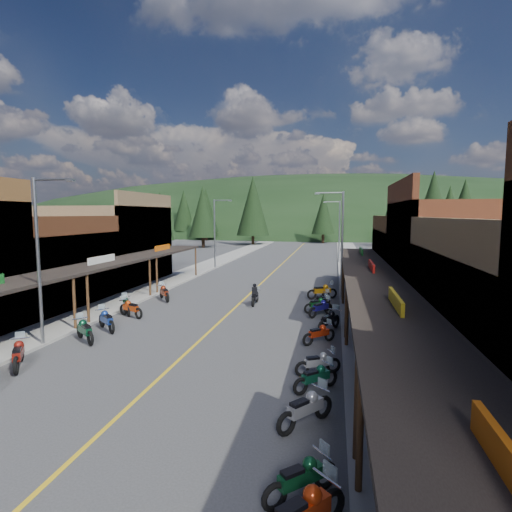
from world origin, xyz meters
The scene contains 44 objects.
ground centered at (0.00, 0.00, 0.00)m, with size 220.00×220.00×0.00m, color #38383A.
centerline centered at (0.00, 20.00, 0.01)m, with size 0.15×90.00×0.01m, color gold.
sidewalk_west centered at (-8.70, 20.00, 0.07)m, with size 3.40×94.00×0.15m, color gray.
sidewalk_east centered at (8.70, 20.00, 0.07)m, with size 3.40×94.00×0.15m, color gray.
shop_west_2 centered at (-13.75, 1.70, 2.53)m, with size 10.90×9.00×6.20m.
shop_west_3 centered at (-13.78, 11.30, 3.52)m, with size 10.90×10.20×8.20m.
shop_east_2 centered at (13.78, 1.70, 3.52)m, with size 10.90×9.00×8.20m.
shop_east_3 centered at (13.75, 11.30, 2.53)m, with size 10.90×10.20×6.20m.
streetlight_0 centered at (-6.95, -6.00, 4.46)m, with size 2.16×0.18×8.00m.
streetlight_1 centered at (-6.95, 22.00, 4.46)m, with size 2.16×0.18×8.00m.
streetlight_2 centered at (6.95, 8.00, 4.46)m, with size 2.16×0.18×8.00m.
streetlight_3 centered at (6.95, 30.00, 4.46)m, with size 2.16×0.18×8.00m.
ridge_hill centered at (0.00, 135.00, 0.00)m, with size 310.00×140.00×60.00m, color black.
pine_0 centered at (-40.00, 62.00, 6.48)m, with size 5.04×5.04×11.00m.
pine_1 centered at (-24.00, 70.00, 7.24)m, with size 5.88×5.88×12.50m.
pine_2 centered at (-10.00, 58.00, 7.99)m, with size 6.72×6.72×14.00m.
pine_3 centered at (4.00, 66.00, 6.48)m, with size 5.04×5.04×11.00m.
pine_4 centered at (18.00, 60.00, 7.24)m, with size 5.88×5.88×12.50m.
pine_5 centered at (34.00, 72.00, 7.99)m, with size 6.72×6.72×14.00m.
pine_7 centered at (-32.00, 76.00, 7.24)m, with size 5.88×5.88×12.50m.
pine_8 centered at (-22.00, 40.00, 5.98)m, with size 4.48×4.48×10.00m.
pine_9 centered at (24.00, 45.00, 6.38)m, with size 4.93×4.93×10.80m.
pine_10 centered at (-18.00, 50.00, 6.78)m, with size 5.38×5.38×11.60m.
pine_11 centered at (20.00, 38.00, 7.19)m, with size 5.82×5.82×12.40m.
bike_west_4 centered at (-6.14, -8.55, 0.65)m, with size 0.76×2.27×1.30m, color maroon, non-canonical shape.
bike_west_5 centered at (-5.53, -5.00, 0.65)m, with size 0.76×2.27×1.30m, color #0C3C23, non-canonical shape.
bike_west_6 centered at (-5.56, -3.03, 0.65)m, with size 0.76×2.27×1.30m, color navy, non-canonical shape.
bike_west_7 centered at (-5.68, -0.16, 0.62)m, with size 0.72×2.16×1.24m, color #B93A0D, non-canonical shape.
bike_west_8 centered at (-6.34, 0.50, 0.62)m, with size 0.72×2.16×1.23m, color #0C3E1B, non-canonical shape.
bike_west_9 centered at (-5.65, 4.70, 0.65)m, with size 0.75×2.26×1.29m, color maroon, non-canonical shape.
bike_east_1 centered at (6.06, -15.14, 0.65)m, with size 0.76×2.27×1.30m, color #AE2C0C, non-canonical shape.
bike_east_2 centered at (5.94, -13.96, 0.56)m, with size 0.66×1.97×1.13m, color #0C3C1F, non-canonical shape.
bike_east_3 centered at (5.82, -10.87, 0.63)m, with size 0.74×2.21×1.26m, color gray, non-canonical shape.
bike_east_4 centered at (6.00, -8.35, 0.55)m, with size 0.65×1.94×1.11m, color #0E472F, non-canonical shape.
bike_east_5 centered at (6.02, -6.88, 0.54)m, with size 0.63×1.89×1.08m, color #A7A8AD, non-canonical shape.
bike_east_6 centered at (5.90, -3.02, 0.56)m, with size 0.65×1.95×1.11m, color #B2270C, non-canonical shape.
bike_east_7 centered at (6.35, -0.80, 0.65)m, with size 0.76×2.28×1.30m, color black, non-canonical shape.
bike_east_8 centered at (5.79, 2.32, 0.60)m, with size 0.70×2.11×1.21m, color navy, non-canonical shape.
bike_east_9 centered at (5.56, 3.29, 0.57)m, with size 0.67×2.01×1.15m, color #0E461A, non-canonical shape.
bike_east_10 centered at (5.78, 5.04, 0.55)m, with size 0.64×1.93×1.10m, color black, non-canonical shape.
bike_east_11 centered at (5.71, 7.48, 0.67)m, with size 0.78×2.33×1.33m, color #B8730D, non-canonical shape.
rider_on_bike centered at (1.17, 4.65, 0.62)m, with size 0.71×2.05×1.56m.
pedestrian_east_a centered at (8.53, -2.64, 1.00)m, with size 0.62×0.41×1.70m, color black.
pedestrian_east_b centered at (8.58, 10.90, 1.09)m, with size 0.91×0.53×1.88m, color brown.
Camera 1 is at (6.57, -22.26, 6.33)m, focal length 28.00 mm.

